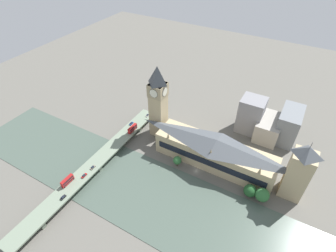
{
  "coord_description": "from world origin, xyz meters",
  "views": [
    {
      "loc": [
        -126.6,
        -46.82,
        155.3
      ],
      "look_at": [
        18.43,
        35.62,
        16.98
      ],
      "focal_mm": 28.0,
      "sensor_mm": 36.0,
      "label": 1
    }
  ],
  "objects_px": {
    "clock_tower": "(158,100)",
    "car_northbound_tail": "(131,123)",
    "parliament_hall": "(215,152)",
    "victoria_tower": "(299,172)",
    "car_southbound_lead": "(63,197)",
    "car_southbound_mid": "(93,167)",
    "double_decker_bus_lead": "(132,128)",
    "car_northbound_lead": "(148,115)",
    "car_northbound_mid": "(84,176)",
    "road_bridge": "(95,164)",
    "double_decker_bus_mid": "(67,181)"
  },
  "relations": [
    {
      "from": "road_bridge",
      "to": "double_decker_bus_mid",
      "type": "relative_size",
      "value": 14.88
    },
    {
      "from": "clock_tower",
      "to": "car_northbound_mid",
      "type": "xyz_separation_m",
      "value": [
        -74.4,
        18.3,
        -28.23
      ]
    },
    {
      "from": "clock_tower",
      "to": "car_northbound_tail",
      "type": "relative_size",
      "value": 15.1
    },
    {
      "from": "road_bridge",
      "to": "car_northbound_mid",
      "type": "distance_m",
      "value": 13.84
    },
    {
      "from": "clock_tower",
      "to": "victoria_tower",
      "type": "relative_size",
      "value": 1.34
    },
    {
      "from": "car_northbound_tail",
      "to": "victoria_tower",
      "type": "bearing_deg",
      "value": -90.63
    },
    {
      "from": "victoria_tower",
      "to": "car_northbound_lead",
      "type": "height_order",
      "value": "victoria_tower"
    },
    {
      "from": "road_bridge",
      "to": "car_northbound_lead",
      "type": "distance_m",
      "value": 69.86
    },
    {
      "from": "road_bridge",
      "to": "parliament_hall",
      "type": "bearing_deg",
      "value": -56.67
    },
    {
      "from": "car_northbound_mid",
      "to": "double_decker_bus_mid",
      "type": "bearing_deg",
      "value": 151.41
    },
    {
      "from": "victoria_tower",
      "to": "car_northbound_mid",
      "type": "relative_size",
      "value": 10.64
    },
    {
      "from": "car_northbound_mid",
      "to": "car_northbound_tail",
      "type": "distance_m",
      "value": 65.99
    },
    {
      "from": "double_decker_bus_lead",
      "to": "car_southbound_lead",
      "type": "height_order",
      "value": "double_decker_bus_lead"
    },
    {
      "from": "double_decker_bus_mid",
      "to": "car_southbound_mid",
      "type": "xyz_separation_m",
      "value": [
        19.29,
        -5.56,
        -2.07
      ]
    },
    {
      "from": "victoria_tower",
      "to": "road_bridge",
      "type": "relative_size",
      "value": 0.32
    },
    {
      "from": "victoria_tower",
      "to": "car_southbound_lead",
      "type": "xyz_separation_m",
      "value": [
        -85.04,
        131.43,
        -15.52
      ]
    },
    {
      "from": "car_northbound_tail",
      "to": "car_southbound_mid",
      "type": "relative_size",
      "value": 0.98
    },
    {
      "from": "double_decker_bus_lead",
      "to": "car_southbound_lead",
      "type": "xyz_separation_m",
      "value": [
        -79.66,
        0.06,
        -2.02
      ]
    },
    {
      "from": "car_northbound_tail",
      "to": "car_northbound_mid",
      "type": "bearing_deg",
      "value": -175.2
    },
    {
      "from": "double_decker_bus_lead",
      "to": "car_northbound_lead",
      "type": "height_order",
      "value": "double_decker_bus_lead"
    },
    {
      "from": "parliament_hall",
      "to": "double_decker_bus_lead",
      "type": "relative_size",
      "value": 8.56
    },
    {
      "from": "victoria_tower",
      "to": "car_southbound_mid",
      "type": "distance_m",
      "value": 144.17
    },
    {
      "from": "double_decker_bus_mid",
      "to": "car_southbound_lead",
      "type": "relative_size",
      "value": 2.42
    },
    {
      "from": "victoria_tower",
      "to": "car_northbound_mid",
      "type": "xyz_separation_m",
      "value": [
        -64.24,
        132.31,
        -15.55
      ]
    },
    {
      "from": "car_northbound_mid",
      "to": "car_southbound_mid",
      "type": "bearing_deg",
      "value": -0.04
    },
    {
      "from": "parliament_hall",
      "to": "clock_tower",
      "type": "bearing_deg",
      "value": 79.74
    },
    {
      "from": "car_southbound_mid",
      "to": "car_northbound_mid",
      "type": "bearing_deg",
      "value": 179.96
    },
    {
      "from": "car_northbound_mid",
      "to": "car_southbound_lead",
      "type": "distance_m",
      "value": 20.82
    },
    {
      "from": "car_northbound_mid",
      "to": "car_southbound_lead",
      "type": "height_order",
      "value": "car_southbound_lead"
    },
    {
      "from": "clock_tower",
      "to": "double_decker_bus_lead",
      "type": "bearing_deg",
      "value": 131.84
    },
    {
      "from": "car_southbound_lead",
      "to": "car_northbound_mid",
      "type": "bearing_deg",
      "value": 2.43
    },
    {
      "from": "car_southbound_lead",
      "to": "double_decker_bus_lead",
      "type": "bearing_deg",
      "value": -0.04
    },
    {
      "from": "double_decker_bus_mid",
      "to": "car_southbound_lead",
      "type": "distance_m",
      "value": 12.58
    },
    {
      "from": "car_northbound_tail",
      "to": "car_southbound_lead",
      "type": "distance_m",
      "value": 86.8
    },
    {
      "from": "car_northbound_mid",
      "to": "car_southbound_mid",
      "type": "distance_m",
      "value": 9.1
    },
    {
      "from": "car_southbound_lead",
      "to": "car_northbound_tail",
      "type": "bearing_deg",
      "value": 4.23
    },
    {
      "from": "car_northbound_tail",
      "to": "car_southbound_lead",
      "type": "bearing_deg",
      "value": -175.77
    },
    {
      "from": "clock_tower",
      "to": "car_northbound_lead",
      "type": "height_order",
      "value": "clock_tower"
    },
    {
      "from": "clock_tower",
      "to": "car_southbound_mid",
      "type": "xyz_separation_m",
      "value": [
        -65.3,
        18.29,
        -28.24
      ]
    },
    {
      "from": "parliament_hall",
      "to": "road_bridge",
      "type": "relative_size",
      "value": 0.6
    },
    {
      "from": "car_northbound_tail",
      "to": "clock_tower",
      "type": "bearing_deg",
      "value": -70.06
    },
    {
      "from": "parliament_hall",
      "to": "road_bridge",
      "type": "bearing_deg",
      "value": 123.33
    },
    {
      "from": "parliament_hall",
      "to": "victoria_tower",
      "type": "xyz_separation_m",
      "value": [
        0.06,
        -57.59,
        10.15
      ]
    },
    {
      "from": "car_northbound_lead",
      "to": "car_northbound_mid",
      "type": "distance_m",
      "value": 83.3
    },
    {
      "from": "road_bridge",
      "to": "double_decker_bus_lead",
      "type": "height_order",
      "value": "double_decker_bus_lead"
    },
    {
      "from": "parliament_hall",
      "to": "clock_tower",
      "type": "xyz_separation_m",
      "value": [
        10.21,
        56.42,
        22.83
      ]
    },
    {
      "from": "road_bridge",
      "to": "car_southbound_lead",
      "type": "bearing_deg",
      "value": -174.68
    },
    {
      "from": "parliament_hall",
      "to": "car_northbound_mid",
      "type": "bearing_deg",
      "value": 130.66
    },
    {
      "from": "clock_tower",
      "to": "car_northbound_tail",
      "type": "xyz_separation_m",
      "value": [
        -8.64,
        23.82,
        -28.21
      ]
    },
    {
      "from": "clock_tower",
      "to": "car_northbound_lead",
      "type": "bearing_deg",
      "value": 63.39
    }
  ]
}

